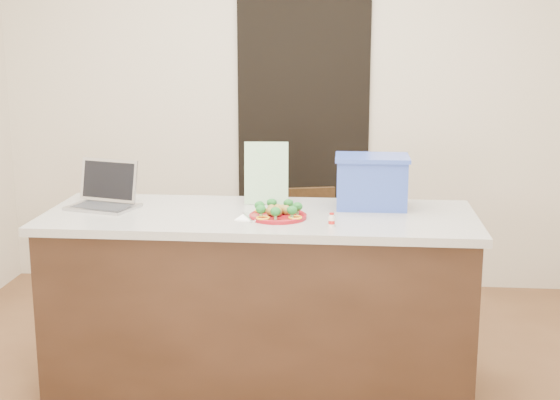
# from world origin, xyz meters

# --- Properties ---
(room_shell) EXTENTS (4.00, 4.00, 4.00)m
(room_shell) POSITION_xyz_m (0.00, 0.00, 1.62)
(room_shell) COLOR white
(room_shell) RESTS_ON ground
(doorway) EXTENTS (0.90, 0.02, 2.00)m
(doorway) POSITION_xyz_m (0.10, 1.98, 1.00)
(doorway) COLOR black
(doorway) RESTS_ON ground
(island) EXTENTS (2.06, 0.76, 0.92)m
(island) POSITION_xyz_m (0.00, 0.25, 0.46)
(island) COLOR black
(island) RESTS_ON ground
(plate) EXTENTS (0.27, 0.27, 0.02)m
(plate) POSITION_xyz_m (0.10, 0.17, 0.93)
(plate) COLOR maroon
(plate) RESTS_ON island
(meatballs) EXTENTS (0.11, 0.11, 0.04)m
(meatballs) POSITION_xyz_m (0.09, 0.17, 0.96)
(meatballs) COLOR olive
(meatballs) RESTS_ON plate
(broccoli) EXTENTS (0.23, 0.22, 0.04)m
(broccoli) POSITION_xyz_m (0.10, 0.17, 0.97)
(broccoli) COLOR #134A1B
(broccoli) RESTS_ON plate
(pepper_rings) EXTENTS (0.24, 0.24, 0.01)m
(pepper_rings) POSITION_xyz_m (0.10, 0.17, 0.94)
(pepper_rings) COLOR #EEA319
(pepper_rings) RESTS_ON plate
(napkin) EXTENTS (0.16, 0.16, 0.01)m
(napkin) POSITION_xyz_m (-0.02, 0.15, 0.92)
(napkin) COLOR white
(napkin) RESTS_ON island
(fork) EXTENTS (0.06, 0.16, 0.00)m
(fork) POSITION_xyz_m (-0.04, 0.16, 0.93)
(fork) COLOR #BCBDC1
(fork) RESTS_ON napkin
(knife) EXTENTS (0.03, 0.17, 0.01)m
(knife) POSITION_xyz_m (0.01, 0.13, 0.93)
(knife) COLOR white
(knife) RESTS_ON napkin
(yogurt_bottle) EXTENTS (0.03, 0.03, 0.06)m
(yogurt_bottle) POSITION_xyz_m (0.35, 0.03, 0.95)
(yogurt_bottle) COLOR beige
(yogurt_bottle) RESTS_ON island
(laptop) EXTENTS (0.37, 0.33, 0.23)m
(laptop) POSITION_xyz_m (-0.78, 0.34, 0.98)
(laptop) COLOR #A4A4A8
(laptop) RESTS_ON island
(leaflet) EXTENTS (0.22, 0.06, 0.31)m
(leaflet) POSITION_xyz_m (0.01, 0.46, 1.08)
(leaflet) COLOR silver
(leaflet) RESTS_ON island
(blue_box) EXTENTS (0.36, 0.26, 0.26)m
(blue_box) POSITION_xyz_m (0.53, 0.43, 1.05)
(blue_box) COLOR #2C439F
(blue_box) RESTS_ON island
(chair) EXTENTS (0.45, 0.46, 0.84)m
(chair) POSITION_xyz_m (0.16, 1.17, 0.48)
(chair) COLOR #382210
(chair) RESTS_ON ground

